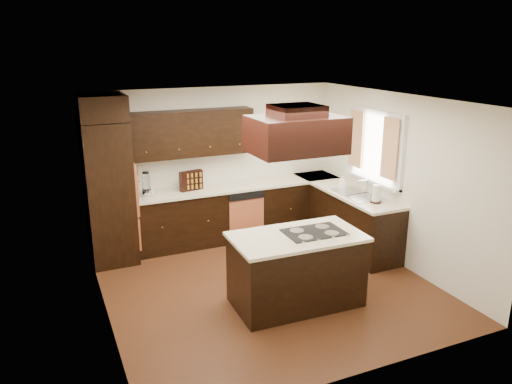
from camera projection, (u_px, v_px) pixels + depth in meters
floor at (267, 286)px, 6.81m from camera, size 4.20×4.20×0.02m
ceiling at (268, 99)px, 6.09m from camera, size 4.20×4.20×0.02m
wall_back at (214, 163)px, 8.30m from camera, size 4.20×0.02×2.50m
wall_front at (364, 260)px, 4.60m from camera, size 4.20×0.02×2.50m
wall_left at (99, 220)px, 5.64m from camera, size 0.02×4.20×2.50m
wall_right at (399, 180)px, 7.27m from camera, size 0.02×4.20×2.50m
oven_column at (109, 193)px, 7.31m from camera, size 0.65×0.75×2.12m
wall_oven_face at (133, 186)px, 7.43m from camera, size 0.05×0.62×0.78m
base_cabinets_back at (223, 214)px, 8.28m from camera, size 2.93×0.60×0.88m
base_cabinets_right at (343, 217)px, 8.17m from camera, size 0.60×2.40×0.88m
countertop_back at (223, 188)px, 8.13m from camera, size 2.93×0.63×0.04m
countertop_right at (344, 190)px, 8.03m from camera, size 0.63×2.40×0.04m
upper_cabinets at (191, 133)px, 7.81m from camera, size 2.00×0.34×0.72m
dishwasher_front at (246, 220)px, 8.14m from camera, size 0.60×0.05×0.72m
window_frame at (375, 147)px, 7.62m from camera, size 0.06×1.32×1.12m
window_pane at (377, 146)px, 7.63m from camera, size 0.00×1.20×1.00m
curtain_left at (390, 149)px, 7.21m from camera, size 0.02×0.34×0.90m
curtain_right at (356, 139)px, 7.95m from camera, size 0.02×0.34×0.90m
sink_rim at (358, 194)px, 7.72m from camera, size 0.52×0.84×0.01m
island at (296, 271)px, 6.23m from camera, size 1.58×0.89×0.88m
island_top at (297, 237)px, 6.09m from camera, size 1.64×0.95×0.04m
cooktop at (314, 232)px, 6.17m from camera, size 0.75×0.51×0.01m
range_hood at (296, 135)px, 5.74m from camera, size 1.05×0.72×0.42m
hood_duct at (297, 111)px, 5.67m from camera, size 0.55×0.50×0.13m
blender_base at (147, 193)px, 7.62m from camera, size 0.15×0.15×0.10m
blender_pitcher at (146, 182)px, 7.56m from camera, size 0.13×0.13×0.26m
spice_rack at (191, 181)px, 7.89m from camera, size 0.39×0.17×0.32m
mixing_bowl at (150, 194)px, 7.65m from camera, size 0.25×0.25×0.05m
soap_bottle at (342, 182)px, 8.05m from camera, size 0.09×0.09×0.18m
paper_towel at (376, 194)px, 7.28m from camera, size 0.13×0.13×0.27m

